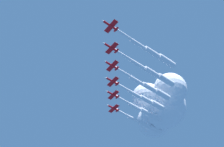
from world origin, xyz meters
TOP-DOWN VIEW (x-y plane):
  - jet_lead at (22.41, 14.80)m, footprint 18.78×50.30m
  - jet_port_inner at (9.82, 21.16)m, footprint 19.19×51.56m
  - jet_starboard_inner at (-2.54, 25.84)m, footprint 19.32×50.29m
  - jet_port_mid at (-14.00, 29.30)m, footprint 18.02×47.11m
  - jet_starboard_mid at (-26.85, 36.24)m, footprint 18.86×49.26m
  - jet_port_outer at (-39.28, 41.20)m, footprint 19.04×48.39m
  - cloud_puff at (-33.00, 51.82)m, footprint 57.35×41.70m

SIDE VIEW (x-z plane):
  - jet_starboard_inner at x=-2.54m, z-range 176.68..180.75m
  - jet_port_inner at x=9.82m, z-range 176.76..180.69m
  - jet_port_mid at x=-14.00m, z-range 176.83..180.82m
  - jet_port_outer at x=-39.28m, z-range 177.33..181.25m
  - jet_starboard_mid at x=-26.85m, z-range 177.71..181.71m
  - jet_lead at x=22.41m, z-range 178.37..182.42m
  - cloud_puff at x=-33.00m, z-range 177.03..212.32m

